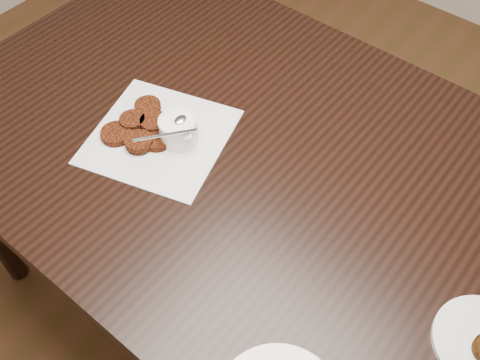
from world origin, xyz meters
name	(u,v)px	position (x,y,z in m)	size (l,w,h in m)	color
floor	(237,341)	(0.00, 0.00, 0.00)	(4.00, 4.00, 0.00)	brown
table	(250,242)	(-0.05, 0.12, 0.38)	(1.50, 0.97, 0.75)	black
napkin	(160,137)	(-0.24, 0.03, 0.75)	(0.29, 0.29, 0.00)	white
sauce_ramekin	(177,120)	(-0.20, 0.05, 0.81)	(0.11, 0.11, 0.12)	white
patty_cluster	(141,129)	(-0.28, 0.01, 0.76)	(0.22, 0.22, 0.02)	maroon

